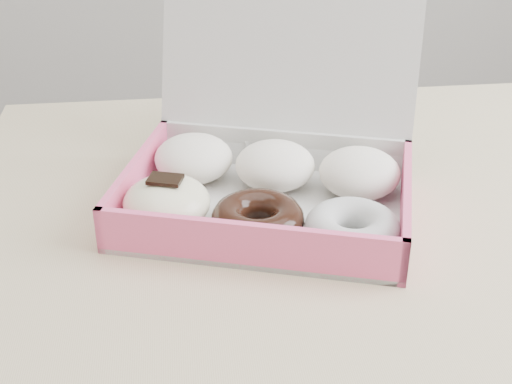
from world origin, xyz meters
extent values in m
cube|color=tan|center=(0.00, 0.00, 0.73)|extent=(1.20, 0.80, 0.04)
cylinder|color=tan|center=(-0.55, 0.35, 0.35)|extent=(0.05, 0.05, 0.71)
cube|color=silver|center=(-0.23, 0.02, 0.75)|extent=(0.38, 0.33, 0.01)
cube|color=#FF5C8F|center=(-0.27, -0.09, 0.78)|extent=(0.31, 0.11, 0.05)
cube|color=silver|center=(-0.20, 0.13, 0.78)|extent=(0.31, 0.11, 0.05)
cube|color=#FF5C8F|center=(-0.38, 0.07, 0.78)|extent=(0.08, 0.23, 0.05)
cube|color=#FF5C8F|center=(-0.08, -0.02, 0.78)|extent=(0.08, 0.23, 0.05)
cube|color=silver|center=(-0.19, 0.16, 0.87)|extent=(0.33, 0.17, 0.23)
ellipsoid|color=white|center=(-0.31, 0.11, 0.78)|extent=(0.12, 0.12, 0.05)
ellipsoid|color=white|center=(-0.21, 0.08, 0.78)|extent=(0.12, 0.12, 0.05)
ellipsoid|color=white|center=(-0.12, 0.05, 0.78)|extent=(0.12, 0.12, 0.05)
ellipsoid|color=#F8F1C3|center=(-0.35, 0.00, 0.78)|extent=(0.12, 0.12, 0.05)
cube|color=black|center=(-0.35, 0.00, 0.81)|extent=(0.04, 0.04, 0.00)
torus|color=black|center=(-0.25, -0.03, 0.77)|extent=(0.13, 0.13, 0.04)
torus|color=silver|center=(-0.15, -0.06, 0.77)|extent=(0.13, 0.13, 0.04)
cube|color=silver|center=(-0.16, 0.26, 0.77)|extent=(0.27, 0.24, 0.04)
camera|label=1|loc=(-0.33, -0.69, 1.18)|focal=50.00mm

